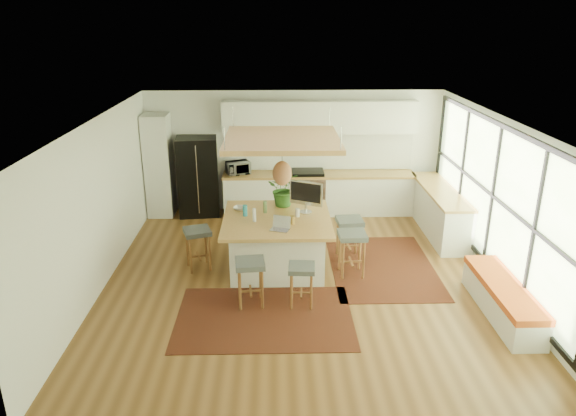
{
  "coord_description": "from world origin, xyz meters",
  "views": [
    {
      "loc": [
        -0.41,
        -8.03,
        4.22
      ],
      "look_at": [
        -0.2,
        0.5,
        1.1
      ],
      "focal_mm": 33.0,
      "sensor_mm": 36.0,
      "label": 1
    }
  ],
  "objects_px": {
    "laptop": "(280,223)",
    "stool_near_left": "(250,284)",
    "stool_near_right": "(301,284)",
    "monitor": "(306,199)",
    "fridge": "(198,174)",
    "stool_right_front": "(351,256)",
    "stool_right_back": "(349,240)",
    "island_plant": "(285,192)",
    "island": "(277,243)",
    "stool_left_side": "(198,250)",
    "microwave": "(238,167)"
  },
  "relations": [
    {
      "from": "fridge",
      "to": "microwave",
      "type": "bearing_deg",
      "value": -4.93
    },
    {
      "from": "fridge",
      "to": "stool_near_left",
      "type": "bearing_deg",
      "value": -77.42
    },
    {
      "from": "fridge",
      "to": "stool_right_back",
      "type": "xyz_separation_m",
      "value": [
        3.04,
        -2.4,
        -0.57
      ]
    },
    {
      "from": "stool_right_back",
      "to": "island_plant",
      "type": "xyz_separation_m",
      "value": [
        -1.17,
        0.31,
        0.83
      ]
    },
    {
      "from": "laptop",
      "to": "stool_near_right",
      "type": "bearing_deg",
      "value": -48.23
    },
    {
      "from": "fridge",
      "to": "stool_right_front",
      "type": "xyz_separation_m",
      "value": [
        2.99,
        -3.05,
        -0.57
      ]
    },
    {
      "from": "monitor",
      "to": "stool_right_back",
      "type": "bearing_deg",
      "value": 30.99
    },
    {
      "from": "microwave",
      "to": "island_plant",
      "type": "relative_size",
      "value": 0.76
    },
    {
      "from": "stool_near_right",
      "to": "stool_left_side",
      "type": "height_order",
      "value": "stool_left_side"
    },
    {
      "from": "stool_near_left",
      "to": "laptop",
      "type": "distance_m",
      "value": 1.12
    },
    {
      "from": "fridge",
      "to": "island_plant",
      "type": "height_order",
      "value": "fridge"
    },
    {
      "from": "laptop",
      "to": "island_plant",
      "type": "bearing_deg",
      "value": 104.58
    },
    {
      "from": "stool_right_front",
      "to": "monitor",
      "type": "bearing_deg",
      "value": 141.9
    },
    {
      "from": "island",
      "to": "monitor",
      "type": "bearing_deg",
      "value": 26.49
    },
    {
      "from": "stool_near_right",
      "to": "microwave",
      "type": "distance_m",
      "value": 4.29
    },
    {
      "from": "stool_left_side",
      "to": "island_plant",
      "type": "bearing_deg",
      "value": 22.82
    },
    {
      "from": "stool_left_side",
      "to": "microwave",
      "type": "bearing_deg",
      "value": 78.77
    },
    {
      "from": "stool_near_right",
      "to": "monitor",
      "type": "xyz_separation_m",
      "value": [
        0.15,
        1.59,
        0.83
      ]
    },
    {
      "from": "fridge",
      "to": "stool_near_left",
      "type": "height_order",
      "value": "fridge"
    },
    {
      "from": "laptop",
      "to": "fridge",
      "type": "bearing_deg",
      "value": 137.85
    },
    {
      "from": "monitor",
      "to": "laptop",
      "type": "bearing_deg",
      "value": -93.49
    },
    {
      "from": "stool_right_front",
      "to": "laptop",
      "type": "height_order",
      "value": "laptop"
    },
    {
      "from": "island",
      "to": "stool_near_right",
      "type": "distance_m",
      "value": 1.38
    },
    {
      "from": "stool_near_left",
      "to": "stool_left_side",
      "type": "height_order",
      "value": "same"
    },
    {
      "from": "fridge",
      "to": "island",
      "type": "distance_m",
      "value": 3.25
    },
    {
      "from": "island",
      "to": "laptop",
      "type": "bearing_deg",
      "value": -85.37
    },
    {
      "from": "island",
      "to": "monitor",
      "type": "distance_m",
      "value": 0.92
    },
    {
      "from": "laptop",
      "to": "microwave",
      "type": "height_order",
      "value": "microwave"
    },
    {
      "from": "laptop",
      "to": "island_plant",
      "type": "height_order",
      "value": "island_plant"
    },
    {
      "from": "stool_right_front",
      "to": "microwave",
      "type": "height_order",
      "value": "microwave"
    },
    {
      "from": "fridge",
      "to": "island",
      "type": "bearing_deg",
      "value": -63.07
    },
    {
      "from": "stool_near_right",
      "to": "island_plant",
      "type": "relative_size",
      "value": 1.03
    },
    {
      "from": "island",
      "to": "stool_right_front",
      "type": "relative_size",
      "value": 2.38
    },
    {
      "from": "microwave",
      "to": "stool_near_right",
      "type": "bearing_deg",
      "value": -95.06
    },
    {
      "from": "laptop",
      "to": "stool_near_left",
      "type": "bearing_deg",
      "value": -102.14
    },
    {
      "from": "laptop",
      "to": "microwave",
      "type": "bearing_deg",
      "value": 124.48
    },
    {
      "from": "stool_right_back",
      "to": "island_plant",
      "type": "height_order",
      "value": "island_plant"
    },
    {
      "from": "monitor",
      "to": "island_plant",
      "type": "xyz_separation_m",
      "value": [
        -0.37,
        0.37,
        -0.01
      ]
    },
    {
      "from": "laptop",
      "to": "monitor",
      "type": "relative_size",
      "value": 0.51
    },
    {
      "from": "fridge",
      "to": "stool_near_right",
      "type": "xyz_separation_m",
      "value": [
        2.09,
        -4.05,
        -0.57
      ]
    },
    {
      "from": "island",
      "to": "microwave",
      "type": "relative_size",
      "value": 3.73
    },
    {
      "from": "stool_near_left",
      "to": "monitor",
      "type": "relative_size",
      "value": 1.19
    },
    {
      "from": "stool_left_side",
      "to": "microwave",
      "type": "relative_size",
      "value": 1.49
    },
    {
      "from": "stool_left_side",
      "to": "island_plant",
      "type": "distance_m",
      "value": 1.85
    },
    {
      "from": "fridge",
      "to": "stool_left_side",
      "type": "height_order",
      "value": "fridge"
    },
    {
      "from": "monitor",
      "to": "stool_left_side",
      "type": "bearing_deg",
      "value": -145.16
    },
    {
      "from": "stool_near_right",
      "to": "stool_right_front",
      "type": "distance_m",
      "value": 1.34
    },
    {
      "from": "island_plant",
      "to": "stool_near_right",
      "type": "bearing_deg",
      "value": -83.57
    },
    {
      "from": "island_plant",
      "to": "island",
      "type": "bearing_deg",
      "value": -103.06
    },
    {
      "from": "stool_right_front",
      "to": "stool_left_side",
      "type": "height_order",
      "value": "stool_right_front"
    }
  ]
}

